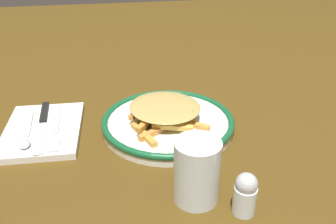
% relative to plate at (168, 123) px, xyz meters
% --- Properties ---
extents(ground_plane, '(2.60, 2.60, 0.00)m').
position_rel_plate_xyz_m(ground_plane, '(0.00, 0.00, -0.01)').
color(ground_plane, '#4E3711').
extents(plate, '(0.28, 0.28, 0.03)m').
position_rel_plate_xyz_m(plate, '(0.00, 0.00, 0.00)').
color(plate, white).
rests_on(plate, ground_plane).
extents(fries_heap, '(0.21, 0.21, 0.04)m').
position_rel_plate_xyz_m(fries_heap, '(0.01, -0.00, 0.03)').
color(fries_heap, '#D3883C').
rests_on(fries_heap, plate).
extents(napkin, '(0.16, 0.22, 0.01)m').
position_rel_plate_xyz_m(napkin, '(0.26, -0.03, -0.01)').
color(napkin, white).
rests_on(napkin, ground_plane).
extents(fork, '(0.02, 0.18, 0.00)m').
position_rel_plate_xyz_m(fork, '(0.23, -0.01, 0.00)').
color(fork, silver).
rests_on(fork, napkin).
extents(knife, '(0.03, 0.21, 0.01)m').
position_rel_plate_xyz_m(knife, '(0.26, -0.04, 0.00)').
color(knife, black).
rests_on(knife, napkin).
extents(spoon, '(0.03, 0.15, 0.01)m').
position_rel_plate_xyz_m(spoon, '(0.29, 0.01, 0.00)').
color(spoon, silver).
rests_on(spoon, napkin).
extents(water_glass, '(0.07, 0.07, 0.11)m').
position_rel_plate_xyz_m(water_glass, '(-0.01, 0.22, 0.04)').
color(water_glass, silver).
rests_on(water_glass, ground_plane).
extents(salt_shaker, '(0.04, 0.04, 0.07)m').
position_rel_plate_xyz_m(salt_shaker, '(-0.07, 0.27, 0.02)').
color(salt_shaker, silver).
rests_on(salt_shaker, ground_plane).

